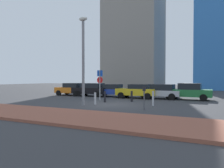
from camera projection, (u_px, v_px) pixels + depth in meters
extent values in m
plane|color=#38383A|center=(108.00, 104.00, 16.78)|extent=(120.00, 120.00, 0.00)
cube|color=#93513D|center=(59.00, 115.00, 11.31)|extent=(40.00, 3.84, 0.14)
cube|color=orange|center=(72.00, 90.00, 25.66)|extent=(4.06, 1.94, 0.66)
cube|color=black|center=(73.00, 85.00, 25.60)|extent=(1.97, 1.70, 0.52)
cylinder|color=black|center=(59.00, 93.00, 25.37)|extent=(0.65, 0.25, 0.64)
cylinder|color=black|center=(67.00, 92.00, 26.99)|extent=(0.65, 0.25, 0.64)
cylinder|color=black|center=(78.00, 94.00, 24.34)|extent=(0.65, 0.25, 0.64)
cylinder|color=black|center=(86.00, 93.00, 25.96)|extent=(0.65, 0.25, 0.64)
cube|color=black|center=(90.00, 90.00, 24.68)|extent=(4.17, 1.89, 0.67)
cube|color=black|center=(93.00, 85.00, 24.54)|extent=(2.31, 1.70, 0.51)
cylinder|color=black|center=(76.00, 93.00, 24.43)|extent=(0.65, 0.24, 0.64)
cylinder|color=black|center=(84.00, 93.00, 26.06)|extent=(0.65, 0.24, 0.64)
cylinder|color=black|center=(98.00, 94.00, 23.30)|extent=(0.65, 0.24, 0.64)
cylinder|color=black|center=(105.00, 93.00, 24.94)|extent=(0.65, 0.24, 0.64)
cube|color=#1E389E|center=(112.00, 91.00, 23.81)|extent=(4.36, 1.83, 0.56)
cube|color=black|center=(113.00, 87.00, 23.77)|extent=(1.90, 1.60, 0.52)
cylinder|color=black|center=(97.00, 94.00, 23.76)|extent=(0.65, 0.25, 0.64)
cylinder|color=black|center=(104.00, 93.00, 25.23)|extent=(0.65, 0.25, 0.64)
cylinder|color=black|center=(121.00, 95.00, 22.41)|extent=(0.65, 0.25, 0.64)
cylinder|color=black|center=(127.00, 94.00, 23.88)|extent=(0.65, 0.25, 0.64)
cube|color=gold|center=(137.00, 92.00, 22.05)|extent=(4.13, 1.97, 0.67)
cube|color=black|center=(139.00, 86.00, 21.92)|extent=(2.03, 1.75, 0.45)
cylinder|color=black|center=(121.00, 95.00, 21.76)|extent=(0.65, 0.24, 0.64)
cylinder|color=black|center=(127.00, 94.00, 23.44)|extent=(0.65, 0.24, 0.64)
cylinder|color=black|center=(148.00, 96.00, 20.67)|extent=(0.65, 0.24, 0.64)
cylinder|color=black|center=(152.00, 95.00, 22.35)|extent=(0.65, 0.24, 0.64)
cube|color=#B7BABF|center=(160.00, 93.00, 21.40)|extent=(4.16, 2.03, 0.55)
cube|color=black|center=(163.00, 87.00, 21.26)|extent=(2.21, 1.78, 0.59)
cylinder|color=black|center=(144.00, 96.00, 21.26)|extent=(0.65, 0.25, 0.64)
cylinder|color=black|center=(150.00, 94.00, 22.86)|extent=(0.65, 0.25, 0.64)
cylinder|color=black|center=(172.00, 97.00, 19.96)|extent=(0.65, 0.25, 0.64)
cylinder|color=black|center=(176.00, 95.00, 21.56)|extent=(0.65, 0.25, 0.64)
cube|color=#237238|center=(187.00, 93.00, 20.46)|extent=(4.49, 1.98, 0.67)
cube|color=black|center=(190.00, 86.00, 20.34)|extent=(2.03, 1.75, 0.59)
cylinder|color=black|center=(169.00, 96.00, 20.35)|extent=(0.65, 0.24, 0.64)
cylinder|color=black|center=(173.00, 95.00, 21.97)|extent=(0.65, 0.24, 0.64)
cylinder|color=black|center=(203.00, 98.00, 18.97)|extent=(0.65, 0.24, 0.64)
cylinder|color=black|center=(205.00, 96.00, 20.59)|extent=(0.65, 0.24, 0.64)
cylinder|color=gray|center=(100.00, 85.00, 19.79)|extent=(0.10, 0.10, 2.82)
cube|color=#1447B7|center=(100.00, 73.00, 19.77)|extent=(0.55, 0.05, 0.55)
cylinder|color=red|center=(100.00, 80.00, 19.78)|extent=(0.60, 0.04, 0.60)
cylinder|color=#4C4C51|center=(144.00, 101.00, 13.66)|extent=(0.08, 0.08, 1.23)
cube|color=black|center=(144.00, 89.00, 13.64)|extent=(0.18, 0.14, 0.28)
cylinder|color=gray|center=(83.00, 63.00, 16.02)|extent=(0.20, 0.20, 6.36)
ellipsoid|color=silver|center=(83.00, 19.00, 15.94)|extent=(0.70, 0.36, 0.30)
cylinder|color=#B7B7BC|center=(95.00, 98.00, 16.60)|extent=(0.16, 0.16, 0.95)
cylinder|color=black|center=(132.00, 96.00, 18.56)|extent=(0.17, 0.17, 0.95)
cylinder|color=black|center=(105.00, 97.00, 18.17)|extent=(0.17, 0.17, 0.96)
cylinder|color=#B7B7BC|center=(153.00, 98.00, 15.81)|extent=(0.14, 0.14, 1.10)
cube|color=gray|center=(135.00, 35.00, 49.09)|extent=(11.87, 11.75, 24.21)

